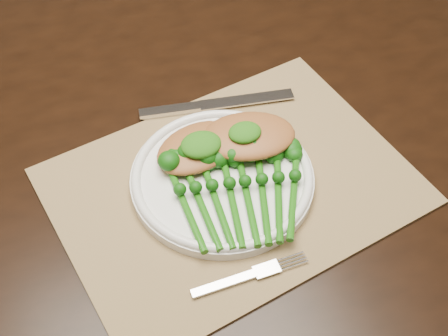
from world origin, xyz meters
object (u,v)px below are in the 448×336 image
object	(u,v)px
chicken_fillet_left	(197,147)
dining_table	(187,250)
dinner_plate	(222,177)
broccolini_bundle	(240,200)
placemat	(232,186)

from	to	relation	value
chicken_fillet_left	dining_table	bearing A→B (deg)	73.14
dinner_plate	chicken_fillet_left	size ratio (longest dim) A/B	2.04
dinner_plate	broccolini_bundle	xyz separation A→B (m)	(0.01, -0.05, 0.01)
dining_table	dinner_plate	xyz separation A→B (m)	(0.02, -0.15, 0.39)
placemat	broccolini_bundle	distance (m)	0.05
chicken_fillet_left	broccolini_bundle	distance (m)	0.10
broccolini_bundle	placemat	bearing A→B (deg)	94.40
dining_table	broccolini_bundle	xyz separation A→B (m)	(0.03, -0.20, 0.40)
dinner_plate	broccolini_bundle	world-z (taller)	broccolini_bundle
dining_table	placemat	bearing A→B (deg)	-74.95
dinner_plate	chicken_fillet_left	xyz separation A→B (m)	(-0.02, 0.05, 0.02)
dining_table	chicken_fillet_left	world-z (taller)	chicken_fillet_left
chicken_fillet_left	broccolini_bundle	world-z (taller)	same
dining_table	broccolini_bundle	size ratio (longest dim) A/B	7.70
dining_table	placemat	xyz separation A→B (m)	(0.03, -0.16, 0.37)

